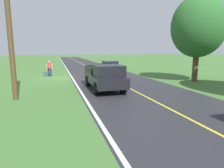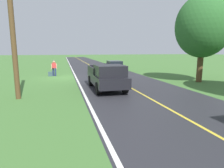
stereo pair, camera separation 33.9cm
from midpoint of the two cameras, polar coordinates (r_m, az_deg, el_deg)
name	(u,v)px [view 2 (the right image)]	position (r m, az deg, el deg)	size (l,w,h in m)	color
ground_plane	(63,77)	(20.45, -13.90, 1.89)	(200.00, 200.00, 0.00)	#427033
road_surface	(109,76)	(21.05, -0.36, 2.42)	(7.61, 120.00, 0.00)	#28282D
lane_edge_line	(76,77)	(20.49, -10.26, 2.06)	(0.16, 117.60, 0.00)	silver
lane_centre_line	(109,76)	(21.05, -0.36, 2.43)	(0.14, 117.60, 0.00)	gold
hitchhiker_walking	(54,67)	(21.79, -16.46, 4.86)	(0.62, 0.51, 1.75)	navy
suitcase_carried	(50,74)	(21.77, -17.46, 2.86)	(0.20, 0.46, 0.49)	#384C56
pickup_truck_passing	(107,76)	(13.66, -0.82, 2.35)	(2.11, 5.40, 1.82)	black
tree_far_side_near	(203,26)	(18.78, 25.97, 15.18)	(4.63, 4.63, 7.48)	brown
sedan_near_oncoming	(114,66)	(25.53, 1.01, 5.46)	(1.93, 4.40, 1.41)	black
utility_pole_roadside	(12,26)	(12.16, -26.87, 15.21)	(0.28, 0.28, 8.22)	brown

